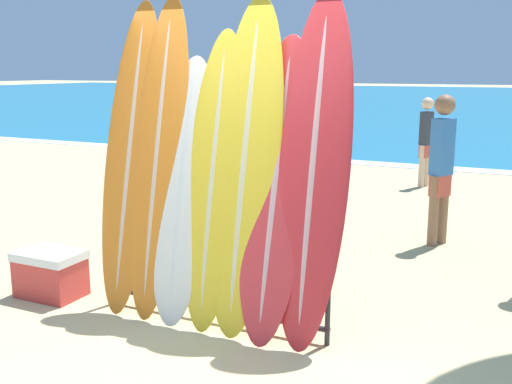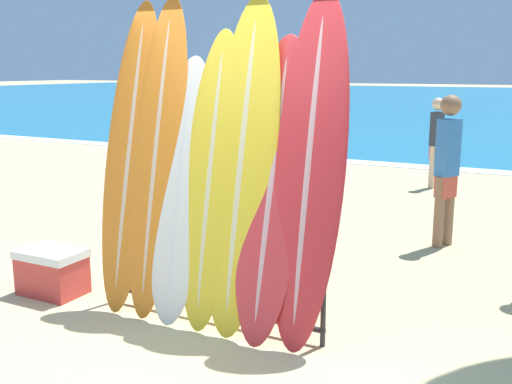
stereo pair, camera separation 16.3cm
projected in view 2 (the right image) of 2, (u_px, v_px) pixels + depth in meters
ground_plane at (208, 351)px, 4.38m from camera, size 160.00×160.00×0.00m
surfboard_rack at (211, 264)px, 4.79m from camera, size 1.97×0.04×0.91m
surfboard_slot_0 at (130, 156)px, 5.05m from camera, size 0.51×0.66×2.60m
surfboard_slot_1 at (157, 157)px, 4.91m from camera, size 0.50×0.65×2.62m
surfboard_slot_2 at (181, 190)px, 4.80m from camera, size 0.55×0.59×2.14m
surfboard_slot_3 at (211, 180)px, 4.67m from camera, size 0.50×0.59×2.34m
surfboard_slot_4 at (242, 167)px, 4.56m from camera, size 0.58×0.64×2.59m
surfboard_slot_5 at (272, 189)px, 4.45m from camera, size 0.55×0.68×2.29m
surfboard_slot_6 at (309, 172)px, 4.30m from camera, size 0.55×0.60×2.60m
person_near_water at (436, 139)px, 10.24m from camera, size 0.21×0.26×1.55m
person_mid_beach at (447, 165)px, 6.80m from camera, size 0.26×0.30×1.74m
person_far_left at (225, 164)px, 6.79m from camera, size 0.30×0.24×1.77m
cooler_box at (52, 271)px, 5.46m from camera, size 0.59×0.40×0.42m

